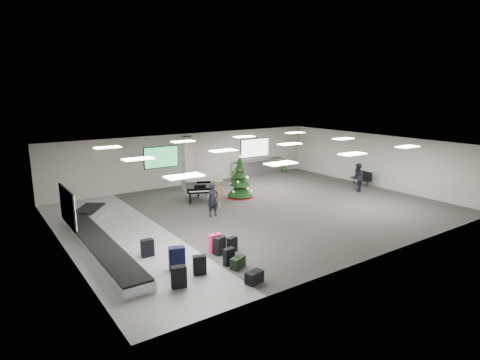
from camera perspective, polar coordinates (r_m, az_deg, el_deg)
ground at (r=19.98m, az=2.56°, el=-4.25°), size 18.00×18.00×0.00m
room_envelope at (r=19.74m, az=0.56°, el=2.52°), size 18.02×14.02×3.21m
baggage_carousel at (r=16.54m, az=-19.65°, el=-7.86°), size 2.28×9.71×0.43m
service_counter at (r=27.94m, az=2.49°, el=1.77°), size 4.05×0.65×1.08m
suitcase_0 at (r=13.19m, az=-5.77°, el=-11.94°), size 0.46×0.34×0.66m
suitcase_1 at (r=13.80m, az=-1.59°, el=-10.84°), size 0.40×0.24×0.61m
pink_suitcase at (r=14.82m, az=-3.54°, el=-8.94°), size 0.46×0.27×0.72m
suitcase_3 at (r=14.65m, az=-2.89°, el=-9.31°), size 0.48×0.37×0.67m
navy_suitcase at (r=13.56m, az=-8.96°, el=-10.97°), size 0.58×0.44×0.82m
suitcase_5 at (r=12.46m, az=-8.70°, el=-13.47°), size 0.50×0.35×0.69m
green_duffel at (r=13.63m, az=-0.31°, el=-11.64°), size 0.63×0.48×0.40m
suitcase_7 at (r=14.85m, az=-1.13°, el=-9.16°), size 0.43×0.29×0.58m
suitcase_8 at (r=14.82m, az=-13.03°, el=-9.39°), size 0.44×0.25×0.66m
black_duffel at (r=12.66m, az=2.05°, el=-13.65°), size 0.62×0.41×0.39m
christmas_tree at (r=22.13m, az=-0.01°, el=-0.38°), size 1.67×1.67×2.39m
grand_piano at (r=21.56m, az=-5.83°, el=-1.09°), size 1.91×2.13×1.00m
bench at (r=26.18m, az=16.91°, el=0.41°), size 0.67×1.48×0.90m
traveler_a at (r=18.80m, az=-3.84°, el=-2.87°), size 0.58×0.39×1.56m
traveler_b at (r=20.12m, az=-3.21°, el=-1.79°), size 1.18×1.04×1.59m
traveler_bench at (r=24.32m, az=16.38°, el=0.35°), size 1.03×1.03×1.68m
potted_plant_left at (r=25.96m, az=-1.04°, el=0.54°), size 0.47×0.50×0.73m
potted_plant_right at (r=29.28m, az=6.28°, el=1.97°), size 0.65×0.65×0.85m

